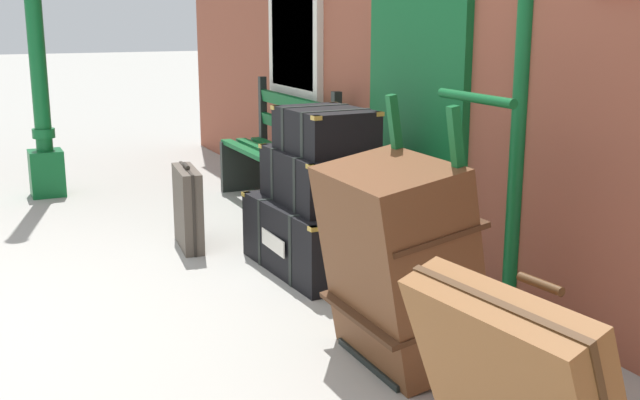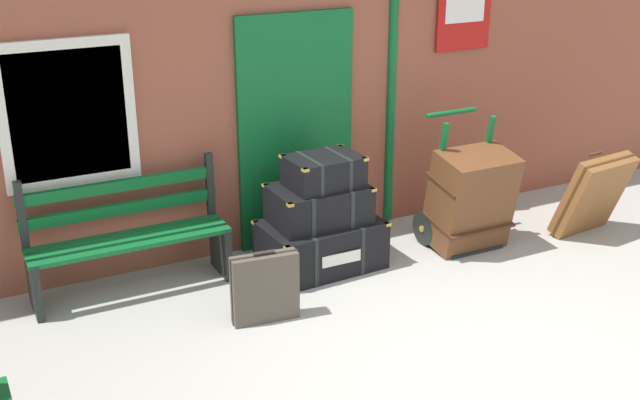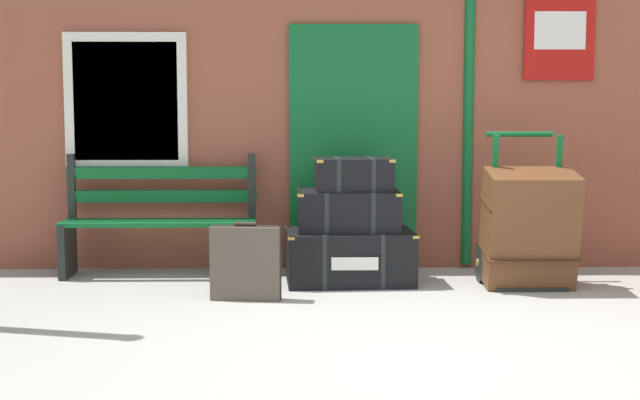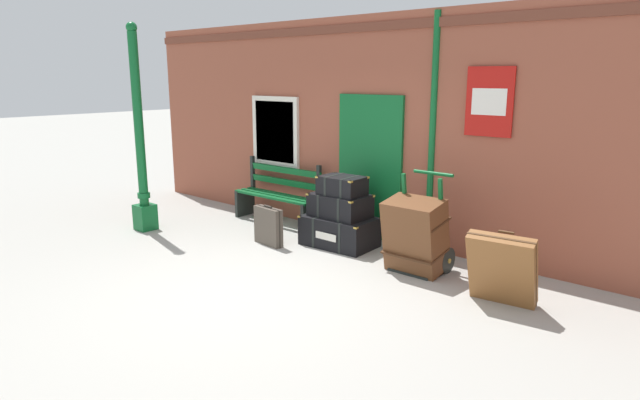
{
  "view_description": "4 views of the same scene",
  "coord_description": "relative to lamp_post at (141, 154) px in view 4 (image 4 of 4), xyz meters",
  "views": [
    {
      "loc": [
        3.97,
        -0.14,
        1.54
      ],
      "look_at": [
        0.01,
        1.67,
        0.51
      ],
      "focal_mm": 44.13,
      "sensor_mm": 36.0,
      "label": 1
    },
    {
      "loc": [
        -3.14,
        -3.8,
        3.07
      ],
      "look_at": [
        -0.3,
        1.82,
        0.62
      ],
      "focal_mm": 45.1,
      "sensor_mm": 36.0,
      "label": 2
    },
    {
      "loc": [
        -0.67,
        -5.26,
        1.42
      ],
      "look_at": [
        -0.53,
        1.72,
        0.68
      ],
      "focal_mm": 50.23,
      "sensor_mm": 36.0,
      "label": 3
    },
    {
      "loc": [
        4.35,
        -4.0,
        2.36
      ],
      "look_at": [
        -0.52,
        1.65,
        0.66
      ],
      "focal_mm": 30.65,
      "sensor_mm": 36.0,
      "label": 4
    }
  ],
  "objects": [
    {
      "name": "platform_bench",
      "position": [
        1.26,
        1.69,
        -0.75
      ],
      "size": [
        1.6,
        0.43,
        1.01
      ],
      "color": "#0F5B28",
      "rests_on": "ground"
    },
    {
      "name": "suitcase_charcoal",
      "position": [
        5.41,
        0.81,
        -0.79
      ],
      "size": [
        0.72,
        0.5,
        0.81
      ],
      "color": "brown",
      "rests_on": "ground"
    },
    {
      "name": "steamer_trunk_middle",
      "position": [
        2.81,
        1.36,
        -0.61
      ],
      "size": [
        0.81,
        0.55,
        0.33
      ],
      "color": "black",
      "rests_on": "steamer_trunk_base"
    },
    {
      "name": "porters_trolley",
      "position": [
        4.2,
        1.26,
        -0.92
      ],
      "size": [
        0.71,
        0.56,
        1.21
      ],
      "color": "black",
      "rests_on": "ground"
    },
    {
      "name": "ground_plane",
      "position": [
        3.12,
        -0.47,
        -1.2
      ],
      "size": [
        60.0,
        60.0,
        0.0
      ],
      "primitive_type": "plane",
      "color": "#A3A099"
    },
    {
      "name": "brick_facade",
      "position": [
        3.1,
        2.12,
        0.4
      ],
      "size": [
        10.4,
        0.35,
        3.2
      ],
      "color": "brown",
      "rests_on": "ground"
    },
    {
      "name": "large_brown_trunk",
      "position": [
        4.2,
        1.09,
        -0.72
      ],
      "size": [
        0.7,
        0.58,
        0.94
      ],
      "color": "brown",
      "rests_on": "ground"
    },
    {
      "name": "suitcase_tan",
      "position": [
        2.03,
        0.71,
        -0.92
      ],
      "size": [
        0.52,
        0.18,
        0.58
      ],
      "color": "#51473D",
      "rests_on": "ground"
    },
    {
      "name": "lamp_post",
      "position": [
        0.0,
        0.0,
        0.0
      ],
      "size": [
        0.28,
        0.28,
        3.12
      ],
      "color": "#0F5B28",
      "rests_on": "ground"
    },
    {
      "name": "steamer_trunk_base",
      "position": [
        2.82,
        1.34,
        -0.99
      ],
      "size": [
        1.04,
        0.7,
        0.43
      ],
      "color": "black",
      "rests_on": "ground"
    },
    {
      "name": "steamer_trunk_top",
      "position": [
        2.85,
        1.35,
        -0.32
      ],
      "size": [
        0.63,
        0.47,
        0.27
      ],
      "color": "black",
      "rests_on": "steamer_trunk_middle"
    }
  ]
}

